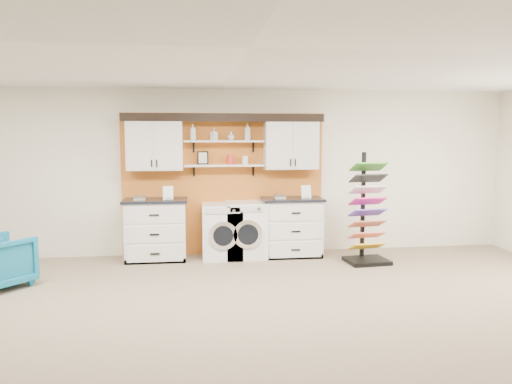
{
  "coord_description": "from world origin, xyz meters",
  "views": [
    {
      "loc": [
        -0.52,
        -4.5,
        2.02
      ],
      "look_at": [
        0.34,
        2.3,
        1.25
      ],
      "focal_mm": 35.0,
      "sensor_mm": 36.0,
      "label": 1
    }
  ],
  "objects": [
    {
      "name": "base_cabinet_left",
      "position": [
        -1.13,
        3.64,
        0.5
      ],
      "size": [
        1.02,
        0.66,
        1.0
      ],
      "color": "white",
      "rests_on": "floor"
    },
    {
      "name": "shelf_upper",
      "position": [
        0.0,
        3.8,
        1.93
      ],
      "size": [
        1.32,
        0.28,
        0.03
      ],
      "primitive_type": "cube",
      "color": "white",
      "rests_on": "wall_back"
    },
    {
      "name": "sample_rack",
      "position": [
        2.22,
        3.04,
        0.55
      ],
      "size": [
        0.69,
        0.59,
        1.76
      ],
      "rotation": [
        0.0,
        0.0,
        0.1
      ],
      "color": "black",
      "rests_on": "floor"
    },
    {
      "name": "shelf_lower",
      "position": [
        0.0,
        3.8,
        1.53
      ],
      "size": [
        1.32,
        0.28,
        0.03
      ],
      "primitive_type": "cube",
      "color": "white",
      "rests_on": "wall_back"
    },
    {
      "name": "soap_bottle_b",
      "position": [
        -0.16,
        3.8,
        2.05
      ],
      "size": [
        0.13,
        0.13,
        0.2
      ],
      "primitive_type": "imported",
      "rotation": [
        0.0,
        0.0,
        2.42
      ],
      "color": "silver",
      "rests_on": "shelf_upper"
    },
    {
      "name": "washer",
      "position": [
        -0.05,
        3.64,
        0.45
      ],
      "size": [
        0.65,
        0.71,
        0.91
      ],
      "color": "white",
      "rests_on": "floor"
    },
    {
      "name": "base_cabinet_right",
      "position": [
        1.13,
        3.64,
        0.49
      ],
      "size": [
        1.01,
        0.66,
        0.99
      ],
      "color": "white",
      "rests_on": "floor"
    },
    {
      "name": "picture_frame",
      "position": [
        -0.35,
        3.85,
        1.66
      ],
      "size": [
        0.18,
        0.02,
        0.22
      ],
      "color": "black",
      "rests_on": "shelf_lower"
    },
    {
      "name": "crown_molding",
      "position": [
        0.0,
        3.81,
        2.33
      ],
      "size": [
        3.3,
        0.41,
        0.13
      ],
      "color": "black",
      "rests_on": "wall_back"
    },
    {
      "name": "soap_bottle_a",
      "position": [
        -0.51,
        3.8,
        2.08
      ],
      "size": [
        0.13,
        0.13,
        0.27
      ],
      "primitive_type": "imported",
      "rotation": [
        0.0,
        0.0,
        -0.38
      ],
      "color": "silver",
      "rests_on": "shelf_upper"
    },
    {
      "name": "floor",
      "position": [
        0.0,
        0.0,
        0.0
      ],
      "size": [
        10.0,
        10.0,
        0.0
      ],
      "primitive_type": "plane",
      "color": "gray",
      "rests_on": "ground"
    },
    {
      "name": "upper_cabinet_right",
      "position": [
        1.13,
        3.79,
        1.88
      ],
      "size": [
        0.9,
        0.35,
        0.84
      ],
      "color": "white",
      "rests_on": "wall_back"
    },
    {
      "name": "dryer",
      "position": [
        0.34,
        3.64,
        0.47
      ],
      "size": [
        0.67,
        0.71,
        0.93
      ],
      "color": "white",
      "rests_on": "floor"
    },
    {
      "name": "soap_bottle_c",
      "position": [
        0.12,
        3.8,
        2.02
      ],
      "size": [
        0.16,
        0.16,
        0.14
      ],
      "primitive_type": "imported",
      "rotation": [
        0.0,
        0.0,
        2.25
      ],
      "color": "silver",
      "rests_on": "shelf_upper"
    },
    {
      "name": "upper_cabinet_left",
      "position": [
        -1.13,
        3.79,
        1.88
      ],
      "size": [
        0.9,
        0.35,
        0.84
      ],
      "color": "white",
      "rests_on": "wall_back"
    },
    {
      "name": "wall_back",
      "position": [
        0.0,
        4.0,
        1.4
      ],
      "size": [
        10.0,
        0.0,
        10.0
      ],
      "primitive_type": "plane",
      "rotation": [
        1.57,
        0.0,
        0.0
      ],
      "color": "#EEE6CE",
      "rests_on": "floor"
    },
    {
      "name": "accent_panel",
      "position": [
        0.0,
        3.96,
        1.2
      ],
      "size": [
        3.4,
        0.07,
        2.4
      ],
      "primitive_type": "cube",
      "color": "#C06520",
      "rests_on": "wall_back"
    },
    {
      "name": "canister_cream",
      "position": [
        0.35,
        3.8,
        1.61
      ],
      "size": [
        0.1,
        0.1,
        0.14
      ],
      "primitive_type": "cylinder",
      "color": "silver",
      "rests_on": "shelf_lower"
    },
    {
      "name": "ceiling",
      "position": [
        0.0,
        0.0,
        2.8
      ],
      "size": [
        10.0,
        10.0,
        0.0
      ],
      "primitive_type": "plane",
      "rotation": [
        3.14,
        0.0,
        0.0
      ],
      "color": "white",
      "rests_on": "wall_back"
    },
    {
      "name": "soap_bottle_d",
      "position": [
        0.39,
        3.8,
        2.09
      ],
      "size": [
        0.11,
        0.12,
        0.28
      ],
      "primitive_type": "imported",
      "rotation": [
        0.0,
        0.0,
        -0.06
      ],
      "color": "silver",
      "rests_on": "shelf_upper"
    },
    {
      "name": "canister_red",
      "position": [
        0.1,
        3.8,
        1.62
      ],
      "size": [
        0.11,
        0.11,
        0.16
      ],
      "primitive_type": "cylinder",
      "color": "red",
      "rests_on": "shelf_lower"
    }
  ]
}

